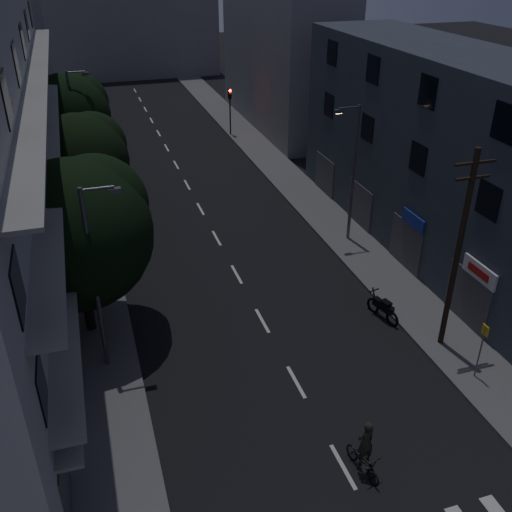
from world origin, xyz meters
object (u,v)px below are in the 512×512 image
motorcycle (383,309)px  cyclist (364,455)px  utility_pole (458,249)px  bus_stop_sign (482,342)px

motorcycle → cyclist: 9.32m
utility_pole → bus_stop_sign: size_ratio=3.56×
bus_stop_sign → motorcycle: size_ratio=1.21×
motorcycle → utility_pole: bearing=-74.7°
bus_stop_sign → motorcycle: (-1.55, 5.01, -1.35)m
utility_pole → motorcycle: size_ratio=4.32×
bus_stop_sign → cyclist: bearing=-156.4°
bus_stop_sign → motorcycle: bearing=107.2°
bus_stop_sign → cyclist: (-6.55, -2.86, -1.13)m
motorcycle → cyclist: (-5.00, -7.86, 0.23)m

